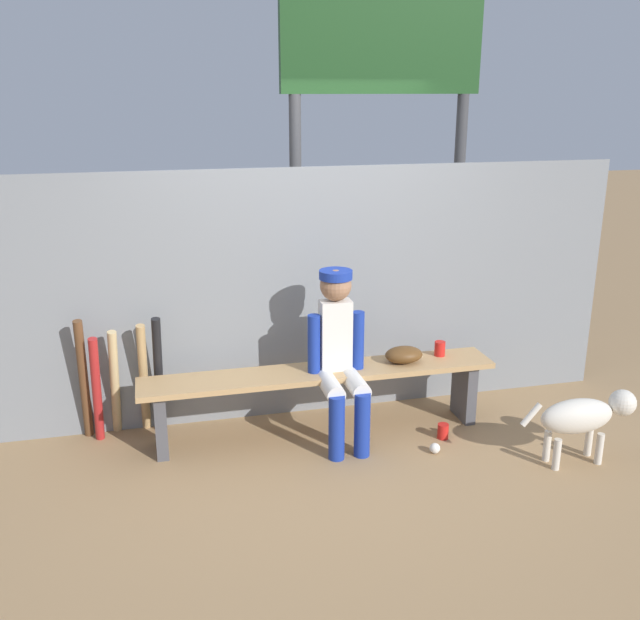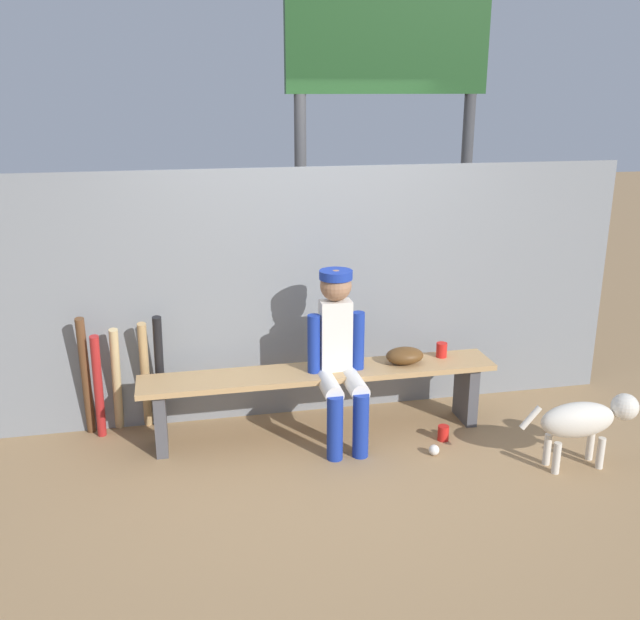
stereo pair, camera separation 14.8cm
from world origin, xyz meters
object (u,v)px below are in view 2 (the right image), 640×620
at_px(dugout_bench, 320,385).
at_px(baseball_glove, 405,356).
at_px(baseball, 434,450).
at_px(dog, 585,420).
at_px(bat_wood_natural, 117,380).
at_px(bat_wood_dark, 86,377).
at_px(bat_aluminum_red, 98,387).
at_px(cup_on_ground, 443,433).
at_px(bat_wood_tan, 145,375).
at_px(cup_on_bench, 442,350).
at_px(player_seated, 339,351).
at_px(bat_aluminum_black, 160,374).
at_px(scoreboard, 395,94).

height_order(dugout_bench, baseball_glove, baseball_glove).
relative_size(baseball, dog, 0.09).
distance_m(bat_wood_natural, dog, 3.25).
bearing_deg(bat_wood_dark, bat_aluminum_red, -36.49).
relative_size(bat_wood_natural, cup_on_ground, 7.60).
bearing_deg(bat_wood_tan, baseball, -22.78).
height_order(bat_aluminum_red, cup_on_bench, bat_aluminum_red).
height_order(player_seated, cup_on_bench, player_seated).
bearing_deg(cup_on_bench, bat_wood_tan, 172.96).
xyz_separation_m(dugout_bench, player_seated, (0.11, -0.11, 0.29)).
xyz_separation_m(bat_wood_tan, baseball, (1.93, -0.81, -0.39)).
relative_size(bat_aluminum_black, cup_on_bench, 8.27).
bearing_deg(baseball_glove, dugout_bench, 180.00).
xyz_separation_m(bat_wood_tan, dog, (2.84, -1.15, -0.09)).
bearing_deg(baseball, cup_on_ground, 53.36).
xyz_separation_m(bat_aluminum_red, cup_on_bench, (2.49, -0.18, 0.15)).
bearing_deg(scoreboard, bat_aluminum_red, -156.53).
bearing_deg(bat_wood_natural, bat_aluminum_red, -145.61).
bearing_deg(bat_aluminum_black, scoreboard, 27.06).
height_order(dugout_bench, baseball, dugout_bench).
bearing_deg(baseball, cup_on_bench, 66.15).
bearing_deg(player_seated, bat_aluminum_red, 167.64).
bearing_deg(dog, bat_wood_natural, 159.43).
bearing_deg(dog, player_seated, 155.18).
distance_m(dugout_bench, baseball, 0.92).
height_order(bat_aluminum_red, dog, bat_aluminum_red).
xyz_separation_m(dugout_bench, bat_wood_dark, (-1.63, 0.31, 0.07)).
bearing_deg(baseball_glove, cup_on_bench, 12.39).
bearing_deg(cup_on_ground, bat_wood_natural, 164.86).
bearing_deg(bat_wood_natural, player_seated, -16.18).
relative_size(dugout_bench, bat_aluminum_black, 2.81).
bearing_deg(baseball_glove, cup_on_ground, -52.88).
bearing_deg(bat_wood_dark, cup_on_ground, -13.50).
bearing_deg(bat_wood_dark, bat_wood_tan, 3.41).
height_order(baseball_glove, scoreboard, scoreboard).
distance_m(bat_aluminum_red, bat_wood_dark, 0.12).
xyz_separation_m(bat_wood_tan, scoreboard, (2.15, 0.98, 1.94)).
height_order(dugout_bench, bat_wood_tan, bat_wood_tan).
xyz_separation_m(player_seated, baseball, (0.59, -0.36, -0.64)).
height_order(bat_aluminum_red, baseball, bat_aluminum_red).
bearing_deg(bat_aluminum_black, baseball, -22.43).
height_order(bat_aluminum_black, bat_aluminum_red, bat_aluminum_black).
xyz_separation_m(dugout_bench, bat_aluminum_black, (-1.12, 0.28, 0.07)).
bearing_deg(bat_wood_natural, dog, -20.57).
xyz_separation_m(bat_aluminum_black, cup_on_ground, (1.97, -0.56, -0.40)).
distance_m(baseball_glove, cup_on_ground, 0.62).
distance_m(player_seated, bat_wood_dark, 1.81).
bearing_deg(bat_wood_natural, baseball, -20.72).
relative_size(bat_wood_dark, scoreboard, 0.27).
bearing_deg(cup_on_bench, bat_wood_dark, 174.60).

